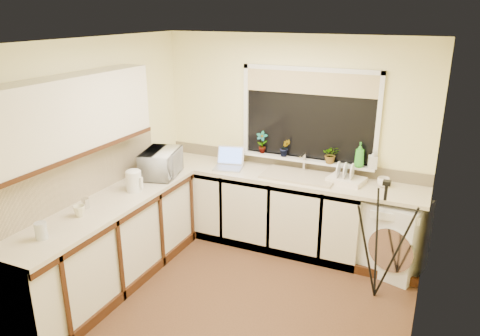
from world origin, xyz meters
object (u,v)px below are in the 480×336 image
object	(u,v)px
washing_machine	(394,236)
glass_jug	(41,231)
laptop	(229,162)
steel_jar	(86,203)
kettle	(134,181)
cup_left	(79,211)
soap_bottle_green	(360,155)
microwave	(161,163)
dish_rack	(346,180)
cup_back	(383,182)
plant_a	(262,142)
tripod	(380,241)
plant_b	(285,148)
soap_bottle_clear	(373,159)
plant_d	(331,154)

from	to	relation	value
washing_machine	glass_jug	size ratio (longest dim) A/B	5.62
laptop	steel_jar	world-z (taller)	laptop
kettle	laptop	bearing A→B (deg)	62.47
cup_left	soap_bottle_green	bearing A→B (deg)	43.42
cup_left	microwave	bearing A→B (deg)	86.54
dish_rack	cup_back	bearing A→B (deg)	16.12
microwave	plant_a	bearing A→B (deg)	-62.07
tripod	steel_jar	xyz separation A→B (m)	(-2.61, -1.05, 0.34)
laptop	cup_left	bearing A→B (deg)	-122.37
kettle	dish_rack	world-z (taller)	kettle
dish_rack	tripod	world-z (taller)	tripod
laptop	plant_a	world-z (taller)	plant_a
plant_b	tripod	bearing A→B (deg)	-33.18
microwave	cup_back	distance (m)	2.46
washing_machine	dish_rack	size ratio (longest dim) A/B	2.15
tripod	plant_b	size ratio (longest dim) A/B	5.74
plant_b	soap_bottle_clear	distance (m)	1.01
dish_rack	glass_jug	xyz separation A→B (m)	(-2.02, -2.35, 0.04)
plant_a	plant_d	distance (m)	0.85
tripod	glass_jug	size ratio (longest dim) A/B	8.46
microwave	cup_left	distance (m)	1.24
kettle	soap_bottle_clear	distance (m)	2.58
kettle	steel_jar	xyz separation A→B (m)	(-0.16, -0.55, -0.06)
washing_machine	cup_left	world-z (taller)	cup_left
dish_rack	plant_b	size ratio (longest dim) A/B	1.77
plant_a	soap_bottle_clear	xyz separation A→B (m)	(1.31, -0.02, -0.03)
plant_a	cup_back	xyz separation A→B (m)	(1.46, -0.15, -0.23)
plant_b	cup_back	size ratio (longest dim) A/B	1.61
laptop	dish_rack	world-z (taller)	laptop
laptop	microwave	distance (m)	0.83
plant_a	cup_left	size ratio (longest dim) A/B	2.43
washing_machine	kettle	size ratio (longest dim) A/B	3.83
steel_jar	microwave	size ratio (longest dim) A/B	0.18
tripod	soap_bottle_green	size ratio (longest dim) A/B	4.39
tripod	plant_d	world-z (taller)	plant_d
kettle	glass_jug	world-z (taller)	kettle
tripod	cup_left	size ratio (longest dim) A/B	11.04
kettle	plant_b	world-z (taller)	plant_b
dish_rack	cup_left	distance (m)	2.78
microwave	plant_d	size ratio (longest dim) A/B	2.62
steel_jar	soap_bottle_green	size ratio (longest dim) A/B	0.35
tripod	microwave	world-z (taller)	tripod
plant_b	cup_left	world-z (taller)	plant_b
washing_machine	tripod	xyz separation A→B (m)	(-0.08, -0.57, 0.20)
washing_machine	cup_left	distance (m)	3.22
dish_rack	cup_back	xyz separation A→B (m)	(0.39, 0.03, 0.02)
laptop	glass_jug	world-z (taller)	laptop
washing_machine	soap_bottle_clear	size ratio (longest dim) A/B	3.92
steel_jar	plant_d	bearing A→B (deg)	44.33
dish_rack	plant_b	bearing A→B (deg)	178.75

